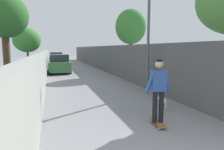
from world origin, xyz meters
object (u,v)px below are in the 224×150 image
object	(u,v)px
person_skateboarder	(159,86)
car_near	(59,64)
lamp_post	(149,23)
tree_left_near	(27,40)
car_far	(56,59)
tree_left_far	(4,17)
tree_right_distant	(131,27)
skateboard	(158,123)
dog	(162,101)

from	to	relation	value
person_skateboarder	car_near	world-z (taller)	person_skateboarder
lamp_post	tree_left_near	bearing A→B (deg)	26.40
person_skateboarder	tree_left_near	bearing A→B (deg)	16.27
lamp_post	car_far	size ratio (longest dim) A/B	1.11
tree_left_far	lamp_post	xyz separation A→B (m)	(-1.17, -5.99, -0.17)
tree_right_distant	car_near	size ratio (longest dim) A/B	1.30
tree_right_distant	skateboard	bearing A→B (deg)	162.03
tree_left_near	tree_left_far	world-z (taller)	tree_left_far
tree_left_near	dog	distance (m)	16.28
tree_left_far	dog	xyz separation A→B (m)	(-3.55, -5.37, -3.06)
dog	tree_right_distant	bearing A→B (deg)	-15.17
skateboard	car_far	world-z (taller)	car_far
tree_left_far	car_near	xyz separation A→B (m)	(8.43, -2.47, -2.62)
lamp_post	person_skateboarder	size ratio (longest dim) A/B	2.75
tree_right_distant	car_near	world-z (taller)	tree_right_distant
tree_right_distant	car_far	world-z (taller)	tree_right_distant
lamp_post	car_near	size ratio (longest dim) A/B	1.20
tree_left_near	lamp_post	bearing A→B (deg)	-153.60
dog	tree_left_near	bearing A→B (deg)	20.65
skateboard	person_skateboarder	world-z (taller)	person_skateboarder
lamp_post	skateboard	size ratio (longest dim) A/B	5.70
car_near	car_far	xyz separation A→B (m)	(9.78, 0.00, 0.00)
lamp_post	tree_left_far	bearing A→B (deg)	78.93
tree_left_near	car_far	distance (m)	7.57
car_far	dog	bearing A→B (deg)	-172.41
car_near	tree_left_far	bearing A→B (deg)	163.70
person_skateboarder	tree_right_distant	bearing A→B (deg)	-17.97
tree_right_distant	skateboard	distance (m)	11.46
tree_left_far	lamp_post	world-z (taller)	lamp_post
lamp_post	car_far	bearing A→B (deg)	10.29
dog	car_far	world-z (taller)	car_far
lamp_post	car_far	world-z (taller)	lamp_post
tree_right_distant	car_far	distance (m)	14.11
skateboard	car_far	distance (m)	23.15
tree_right_distant	car_near	bearing A→B (deg)	61.28
tree_left_far	tree_left_near	bearing A→B (deg)	1.52
car_far	tree_right_distant	bearing A→B (deg)	-157.17
tree_right_distant	dog	bearing A→B (deg)	164.83
tree_left_near	car_far	size ratio (longest dim) A/B	0.95
dog	lamp_post	bearing A→B (deg)	-14.61
tree_left_near	car_near	bearing A→B (deg)	-137.90
tree_left_near	car_far	bearing A→B (deg)	-22.42
lamp_post	car_far	distance (m)	19.86
person_skateboarder	dog	size ratio (longest dim) A/B	1.08
skateboard	dog	distance (m)	1.59
lamp_post	skateboard	world-z (taller)	lamp_post
person_skateboarder	car_far	bearing A→B (deg)	4.95
skateboard	lamp_post	bearing A→B (deg)	-22.52
skateboard	tree_left_near	bearing A→B (deg)	16.27
tree_left_far	car_near	distance (m)	9.17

